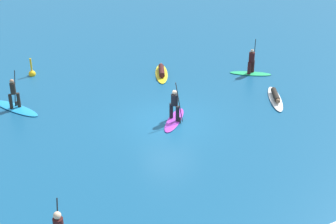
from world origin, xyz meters
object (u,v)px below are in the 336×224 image
object	(u,v)px
surfer_on_green_board	(251,67)
surfer_on_yellow_board	(162,72)
surfer_on_blue_board	(15,103)
surfer_on_purple_board	(174,112)
marker_buoy	(32,73)
surfer_on_white_board	(275,97)

from	to	relation	value
surfer_on_green_board	surfer_on_yellow_board	size ratio (longest dim) A/B	0.77
surfer_on_blue_board	surfer_on_purple_board	distance (m)	8.46
surfer_on_green_board	surfer_on_yellow_board	distance (m)	5.49
surfer_on_purple_board	marker_buoy	world-z (taller)	surfer_on_purple_board
surfer_on_white_board	marker_buoy	bearing A→B (deg)	-101.86
surfer_on_green_board	surfer_on_yellow_board	world-z (taller)	surfer_on_green_board
surfer_on_purple_board	surfer_on_blue_board	bearing A→B (deg)	-83.26
surfer_on_blue_board	surfer_on_yellow_board	distance (m)	9.02
surfer_on_white_board	surfer_on_purple_board	xyz separation A→B (m)	(-6.08, 0.40, 0.34)
surfer_on_white_board	surfer_on_green_board	xyz separation A→B (m)	(1.03, 3.66, 0.33)
surfer_on_green_board	surfer_on_yellow_board	xyz separation A→B (m)	(-4.86, 2.52, -0.31)
surfer_on_purple_board	surfer_on_green_board	bearing A→B (deg)	158.44
surfer_on_white_board	marker_buoy	size ratio (longest dim) A/B	2.57
surfer_on_purple_board	surfer_on_green_board	distance (m)	7.82
surfer_on_blue_board	marker_buoy	world-z (taller)	surfer_on_blue_board
surfer_on_purple_board	surfer_on_green_board	size ratio (longest dim) A/B	1.01
marker_buoy	surfer_on_green_board	bearing A→B (deg)	-26.77
surfer_on_blue_board	surfer_on_yellow_board	bearing A→B (deg)	-113.21
surfer_on_blue_board	surfer_on_green_board	bearing A→B (deg)	-125.13
surfer_on_purple_board	marker_buoy	size ratio (longest dim) A/B	2.00
surfer_on_yellow_board	marker_buoy	distance (m)	7.90
marker_buoy	surfer_on_blue_board	bearing A→B (deg)	-114.56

